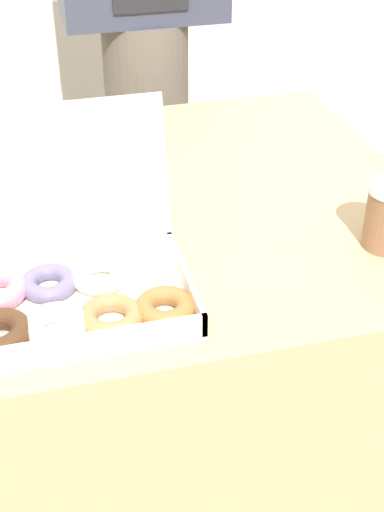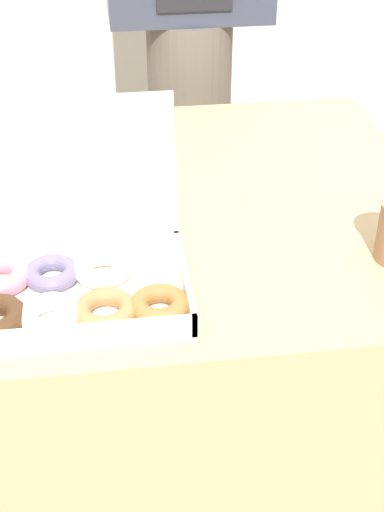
% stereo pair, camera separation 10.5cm
% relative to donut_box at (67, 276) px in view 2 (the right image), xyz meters
% --- Properties ---
extents(ground_plane, '(14.00, 14.00, 0.00)m').
position_rel_donut_box_xyz_m(ground_plane, '(0.20, 0.27, -0.77)').
color(ground_plane, gray).
extents(table, '(0.98, 0.90, 0.73)m').
position_rel_donut_box_xyz_m(table, '(0.20, 0.27, -0.40)').
color(table, tan).
rests_on(table, ground_plane).
extents(donut_box, '(0.37, 0.28, 0.27)m').
position_rel_donut_box_xyz_m(donut_box, '(0.00, 0.00, 0.00)').
color(donut_box, white).
rests_on(donut_box, table).
extents(person_customer, '(0.42, 0.23, 1.64)m').
position_rel_donut_box_xyz_m(person_customer, '(0.32, 0.99, 0.12)').
color(person_customer, '#665B51').
rests_on(person_customer, ground_plane).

